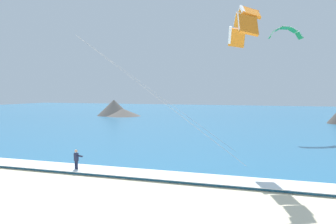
# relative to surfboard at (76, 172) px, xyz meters

# --- Properties ---
(sea) EXTENTS (200.00, 120.00, 0.20)m
(sea) POSITION_rel_surfboard_xyz_m (3.36, 59.44, 0.07)
(sea) COLOR teal
(sea) RESTS_ON ground
(surf_foam) EXTENTS (200.00, 2.53, 0.04)m
(surf_foam) POSITION_rel_surfboard_xyz_m (3.36, 0.44, 0.19)
(surf_foam) COLOR white
(surf_foam) RESTS_ON sea
(surfboard) EXTENTS (0.98, 1.46, 0.09)m
(surfboard) POSITION_rel_surfboard_xyz_m (0.00, 0.00, 0.00)
(surfboard) COLOR #239EC6
(surfboard) RESTS_ON ground
(kitesurfer) EXTENTS (0.66, 0.66, 1.69)m
(kitesurfer) POSITION_rel_surfboard_xyz_m (0.01, 0.02, 0.91)
(kitesurfer) COLOR #191E38
(kitesurfer) RESTS_ON ground
(kite_primary) EXTENTS (13.15, 6.68, 10.62)m
(kite_primary) POSITION_rel_surfboard_xyz_m (11.61, 3.30, 10.76)
(kite_primary) COLOR orange
(kite_distant) EXTENTS (4.21, 2.81, 1.62)m
(kite_distant) POSITION_rel_surfboard_xyz_m (13.75, 25.37, 13.34)
(kite_distant) COLOR green
(headland_left) EXTENTS (11.27, 10.13, 3.86)m
(headland_left) POSITION_rel_surfboard_xyz_m (-23.84, 52.32, 1.55)
(headland_left) COLOR #56514C
(headland_left) RESTS_ON ground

